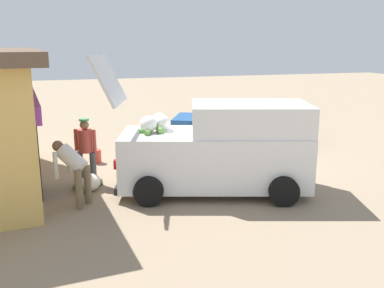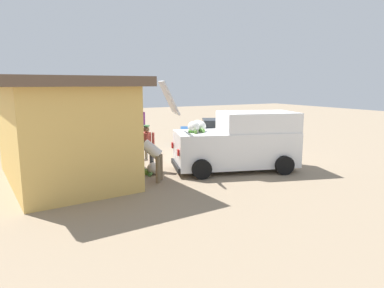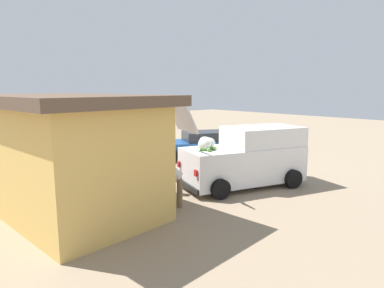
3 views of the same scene
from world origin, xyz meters
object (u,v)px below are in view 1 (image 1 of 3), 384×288
Objects in this scene: vendor_standing at (86,147)px; unloaded_banana_pile at (89,183)px; paint_bucket at (96,156)px; parked_sedan at (237,124)px; customer_bending at (73,166)px; delivery_van at (221,148)px.

vendor_standing reaches higher than unloaded_banana_pile.
vendor_standing reaches higher than paint_bucket.
unloaded_banana_pile is at bearing 124.44° from parked_sedan.
unloaded_banana_pile reaches higher than paint_bucket.
unloaded_banana_pile is at bearing -179.47° from vendor_standing.
parked_sedan is at bearing -51.51° from customer_bending.
delivery_van reaches higher than unloaded_banana_pile.
parked_sedan is at bearing -55.56° from unloaded_banana_pile.
parked_sedan is 6.03× the size of unloaded_banana_pile.
delivery_van is 3.21m from unloaded_banana_pile.
paint_bucket is (2.34, -0.35, 0.02)m from unloaded_banana_pile.
unloaded_banana_pile is 2.37m from paint_bucket.
customer_bending is (0.07, 3.30, -0.16)m from delivery_van.
customer_bending reaches higher than paint_bucket.
delivery_van is 5.15m from parked_sedan.
vendor_standing is (-3.09, 5.30, 0.31)m from parked_sedan.
delivery_van is 6.56× the size of unloaded_banana_pile.
unloaded_banana_pile is (-3.63, 5.30, -0.45)m from parked_sedan.
parked_sedan is 3.34× the size of customer_bending.
delivery_van is at bearing -91.29° from customer_bending.
parked_sedan reaches higher than paint_bucket.
parked_sedan is 12.11× the size of paint_bucket.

